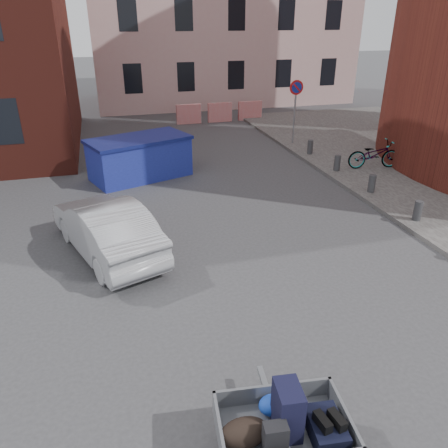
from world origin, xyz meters
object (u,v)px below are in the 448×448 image
object	(u,v)px
trailer	(283,428)
silver_car	(106,228)
dumpster	(140,158)
bicycle	(374,154)

from	to	relation	value
trailer	silver_car	xyz separation A→B (m)	(-1.87, 6.20, 0.05)
dumpster	bicycle	world-z (taller)	dumpster
silver_car	bicycle	world-z (taller)	silver_car
trailer	silver_car	distance (m)	6.47
dumpster	bicycle	xyz separation A→B (m)	(8.23, -1.58, -0.09)
bicycle	silver_car	bearing A→B (deg)	119.52
trailer	silver_car	world-z (taller)	silver_car
trailer	dumpster	distance (m)	11.50
trailer	dumpster	size ratio (longest dim) A/B	0.50
trailer	dumpster	bearing A→B (deg)	99.50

